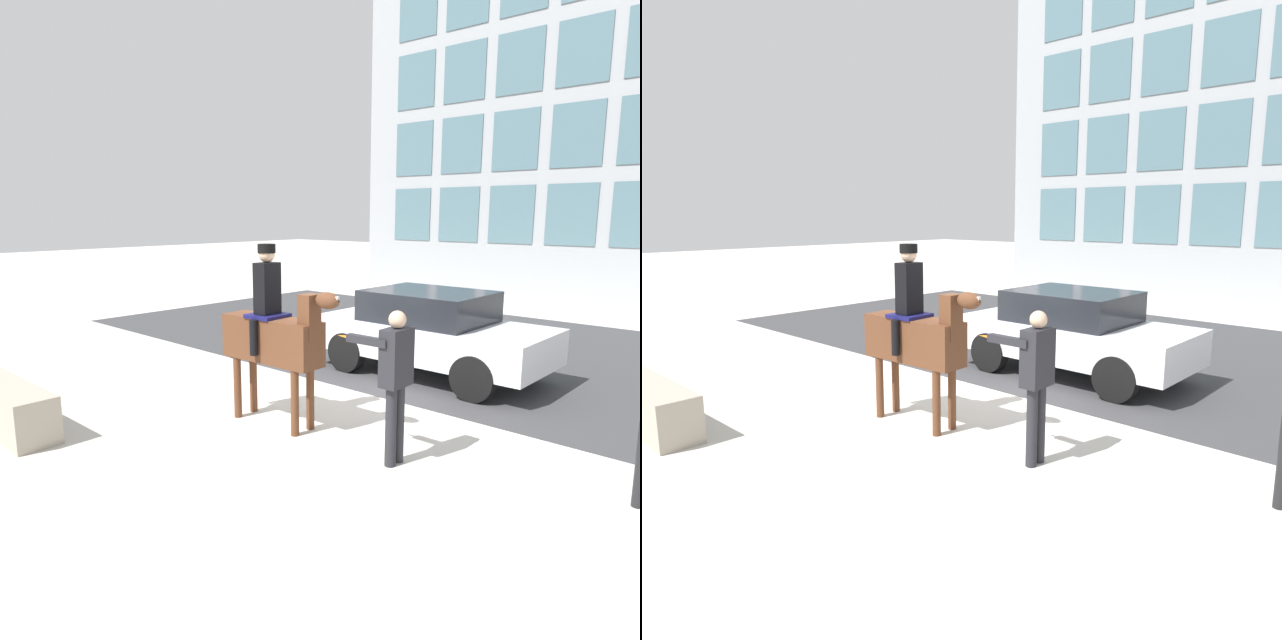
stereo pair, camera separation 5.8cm
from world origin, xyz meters
The scene contains 5 objects.
ground_plane centered at (0.00, 0.00, 0.00)m, with size 80.00×80.00×0.00m, color beige.
road_surface centered at (0.00, 4.75, 0.00)m, with size 18.42×8.50×0.01m.
mounted_horse_lead centered at (0.10, -1.39, 1.27)m, with size 1.98×0.65×2.47m.
pedestrian_bystander centered at (2.05, -1.36, 1.07)m, with size 0.82×0.44×1.80m.
street_car_near_lane centered at (0.37, 2.18, 0.80)m, with size 4.08×1.95×1.51m.
Camera 1 is at (5.61, -6.52, 2.86)m, focal length 32.00 mm.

